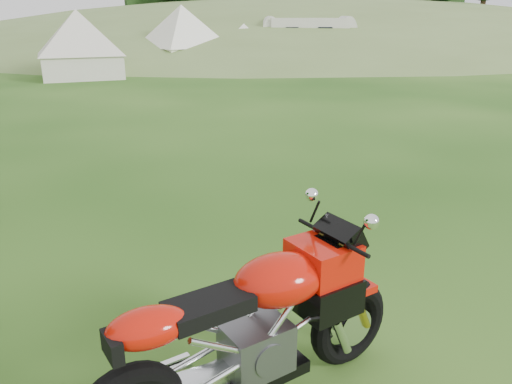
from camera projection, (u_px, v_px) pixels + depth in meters
name	position (u px, v px, depth m)	size (l,w,h in m)	color
ground	(245.00, 268.00, 5.15)	(120.00, 120.00, 0.00)	#16410D
hillside	(315.00, 42.00, 48.74)	(80.00, 64.00, 8.00)	olive
hedgerow	(315.00, 42.00, 48.74)	(36.00, 1.20, 8.60)	black
sport_motorcycle	(254.00, 319.00, 3.13)	(2.21, 0.55, 1.33)	red
tent_left	(79.00, 44.00, 20.41)	(3.08, 3.08, 2.67)	silver
tent_mid	(182.00, 38.00, 24.61)	(3.25, 3.25, 2.81)	white
tent_right	(244.00, 42.00, 26.00)	(2.60, 2.60, 2.26)	white
caravan	(307.00, 40.00, 26.86)	(5.04, 2.25, 2.36)	silver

